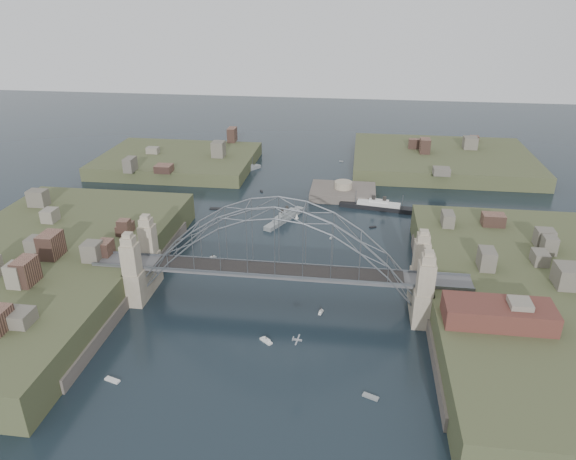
# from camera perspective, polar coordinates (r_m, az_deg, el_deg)

# --- Properties ---
(ground) EXTENTS (500.00, 500.00, 0.00)m
(ground) POSITION_cam_1_polar(r_m,az_deg,el_deg) (122.04, -1.15, -7.77)
(ground) COLOR black
(ground) RESTS_ON ground
(bridge) EXTENTS (84.00, 13.80, 24.60)m
(bridge) POSITION_cam_1_polar(r_m,az_deg,el_deg) (115.94, -1.20, -2.61)
(bridge) COLOR #545457
(bridge) RESTS_ON ground
(shore_west) EXTENTS (50.50, 90.00, 12.00)m
(shore_west) POSITION_cam_1_polar(r_m,az_deg,el_deg) (140.70, -24.98, -4.69)
(shore_west) COLOR #414829
(shore_west) RESTS_ON ground
(shore_east) EXTENTS (50.50, 90.00, 12.00)m
(shore_east) POSITION_cam_1_polar(r_m,az_deg,el_deg) (126.72, 25.68, -8.12)
(shore_east) COLOR #414829
(shore_east) RESTS_ON ground
(headland_nw) EXTENTS (60.00, 45.00, 9.00)m
(headland_nw) POSITION_cam_1_polar(r_m,az_deg,el_deg) (219.18, -11.70, 6.83)
(headland_nw) COLOR #414829
(headland_nw) RESTS_ON ground
(headland_ne) EXTENTS (70.00, 55.00, 9.50)m
(headland_ne) POSITION_cam_1_polar(r_m,az_deg,el_deg) (224.03, 16.17, 6.81)
(headland_ne) COLOR #414829
(headland_ne) RESTS_ON ground
(fort_island) EXTENTS (22.00, 16.00, 9.40)m
(fort_island) POSITION_cam_1_polar(r_m,az_deg,el_deg) (184.01, 5.91, 3.51)
(fort_island) COLOR #544B43
(fort_island) RESTS_ON ground
(wharf_shed) EXTENTS (20.00, 8.00, 4.00)m
(wharf_shed) POSITION_cam_1_polar(r_m,az_deg,el_deg) (107.40, 21.70, -8.35)
(wharf_shed) COLOR #592D26
(wharf_shed) RESTS_ON shore_east
(finger_pier) EXTENTS (4.00, 22.00, 1.40)m
(finger_pier) POSITION_cam_1_polar(r_m,az_deg,el_deg) (100.64, 19.71, -17.06)
(finger_pier) COLOR #545457
(finger_pier) RESTS_ON ground
(naval_cruiser_near) EXTENTS (10.37, 18.64, 5.80)m
(naval_cruiser_near) POSITION_cam_1_polar(r_m,az_deg,el_deg) (163.28, -0.37, 1.32)
(naval_cruiser_near) COLOR gray
(naval_cruiser_near) RESTS_ON ground
(naval_cruiser_far) EXTENTS (11.55, 14.98, 5.65)m
(naval_cruiser_far) POSITION_cam_1_polar(r_m,az_deg,el_deg) (208.56, -4.81, 6.46)
(naval_cruiser_far) COLOR gray
(naval_cruiser_far) RESTS_ON ground
(ocean_liner) EXTENTS (25.30, 7.54, 6.16)m
(ocean_liner) POSITION_cam_1_polar(r_m,az_deg,el_deg) (174.18, 9.70, 2.51)
(ocean_liner) COLOR black
(ocean_liner) RESTS_ON ground
(aeroplane) EXTENTS (1.77, 3.27, 0.47)m
(aeroplane) POSITION_cam_1_polar(r_m,az_deg,el_deg) (96.34, 0.92, -11.69)
(aeroplane) COLOR #A1A3A8
(small_boat_a) EXTENTS (2.08, 2.03, 1.43)m
(small_boat_a) POSITION_cam_1_polar(r_m,az_deg,el_deg) (141.78, -8.10, -2.99)
(small_boat_a) COLOR silver
(small_boat_a) RESTS_ON ground
(small_boat_b) EXTENTS (1.06, 1.90, 0.45)m
(small_boat_b) POSITION_cam_1_polar(r_m,az_deg,el_deg) (152.43, 4.69, -0.83)
(small_boat_b) COLOR silver
(small_boat_b) RESTS_ON ground
(small_boat_c) EXTENTS (2.89, 2.63, 1.43)m
(small_boat_c) POSITION_cam_1_polar(r_m,az_deg,el_deg) (109.62, -2.37, -11.80)
(small_boat_c) COLOR silver
(small_boat_c) RESTS_ON ground
(small_boat_d) EXTENTS (2.20, 1.59, 0.45)m
(small_boat_d) POSITION_cam_1_polar(r_m,az_deg,el_deg) (160.68, 9.11, 0.31)
(small_boat_d) COLOR silver
(small_boat_d) RESTS_ON ground
(small_boat_e) EXTENTS (4.09, 1.55, 0.45)m
(small_boat_e) POSITION_cam_1_polar(r_m,az_deg,el_deg) (173.68, -7.75, 2.28)
(small_boat_e) COLOR silver
(small_boat_e) RESTS_ON ground
(small_boat_f) EXTENTS (1.45, 1.56, 2.38)m
(small_boat_f) POSITION_cam_1_polar(r_m,az_deg,el_deg) (164.03, 0.95, 1.49)
(small_boat_f) COLOR silver
(small_boat_f) RESTS_ON ground
(small_boat_g) EXTENTS (3.00, 1.96, 0.45)m
(small_boat_g) POSITION_cam_1_polar(r_m,az_deg,el_deg) (98.19, 8.87, -17.30)
(small_boat_g) COLOR silver
(small_boat_g) RESTS_ON ground
(small_boat_h) EXTENTS (1.33, 2.12, 0.45)m
(small_boat_h) POSITION_cam_1_polar(r_m,az_deg,el_deg) (187.48, -2.88, 4.18)
(small_boat_h) COLOR silver
(small_boat_h) RESTS_ON ground
(small_boat_i) EXTENTS (1.21, 2.42, 0.45)m
(small_boat_i) POSITION_cam_1_polar(r_m,az_deg,el_deg) (135.55, 11.17, -4.67)
(small_boat_i) COLOR silver
(small_boat_i) RESTS_ON ground
(small_boat_j) EXTENTS (3.08, 1.78, 0.45)m
(small_boat_j) POSITION_cam_1_polar(r_m,az_deg,el_deg) (105.37, -18.37, -15.08)
(small_boat_j) COLOR silver
(small_boat_j) RESTS_ON ground
(small_boat_k) EXTENTS (1.74, 1.09, 0.45)m
(small_boat_k) POSITION_cam_1_polar(r_m,az_deg,el_deg) (222.01, 5.74, 7.35)
(small_boat_k) COLOR silver
(small_boat_k) RESTS_ON ground
(small_boat_l) EXTENTS (3.01, 2.35, 1.43)m
(small_boat_l) POSITION_cam_1_polar(r_m,az_deg,el_deg) (154.37, -12.62, -0.98)
(small_boat_l) COLOR silver
(small_boat_l) RESTS_ON ground
(small_boat_m) EXTENTS (1.08, 1.96, 1.43)m
(small_boat_m) POSITION_cam_1_polar(r_m,az_deg,el_deg) (118.33, 3.55, -8.79)
(small_boat_m) COLOR silver
(small_boat_m) RESTS_ON ground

